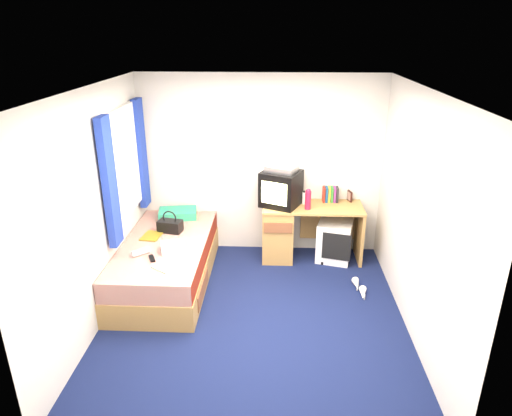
{
  "coord_description": "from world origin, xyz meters",
  "views": [
    {
      "loc": [
        0.22,
        -4.13,
        2.92
      ],
      "look_at": [
        -0.01,
        0.7,
        0.99
      ],
      "focal_mm": 32.0,
      "sensor_mm": 36.0,
      "label": 1
    }
  ],
  "objects_px": {
    "crt_tv": "(281,189)",
    "pink_water_bottle": "(308,200)",
    "colour_swatch_fan": "(160,269)",
    "picture_frame": "(350,196)",
    "bed": "(167,262)",
    "storage_cube": "(334,241)",
    "remote_control": "(152,258)",
    "vcr": "(281,169)",
    "water_bottle": "(141,252)",
    "magazine": "(152,236)",
    "aerosol_can": "(304,198)",
    "desk": "(291,229)",
    "towel": "(173,247)",
    "white_heels": "(360,289)",
    "handbag": "(170,226)",
    "pillow": "(178,214)"
  },
  "relations": [
    {
      "from": "water_bottle",
      "to": "remote_control",
      "type": "height_order",
      "value": "water_bottle"
    },
    {
      "from": "vcr",
      "to": "water_bottle",
      "type": "relative_size",
      "value": 1.87
    },
    {
      "from": "crt_tv",
      "to": "pink_water_bottle",
      "type": "height_order",
      "value": "crt_tv"
    },
    {
      "from": "pink_water_bottle",
      "to": "aerosol_can",
      "type": "bearing_deg",
      "value": 103.16
    },
    {
      "from": "colour_swatch_fan",
      "to": "picture_frame",
      "type": "bearing_deg",
      "value": 36.09
    },
    {
      "from": "bed",
      "to": "white_heels",
      "type": "relative_size",
      "value": 4.75
    },
    {
      "from": "pillow",
      "to": "aerosol_can",
      "type": "relative_size",
      "value": 3.04
    },
    {
      "from": "storage_cube",
      "to": "handbag",
      "type": "distance_m",
      "value": 2.16
    },
    {
      "from": "storage_cube",
      "to": "magazine",
      "type": "xyz_separation_m",
      "value": [
        -2.29,
        -0.55,
        0.28
      ]
    },
    {
      "from": "aerosol_can",
      "to": "towel",
      "type": "xyz_separation_m",
      "value": [
        -1.53,
        -1.02,
        -0.25
      ]
    },
    {
      "from": "crt_tv",
      "to": "remote_control",
      "type": "xyz_separation_m",
      "value": [
        -1.41,
        -1.17,
        -0.43
      ]
    },
    {
      "from": "water_bottle",
      "to": "remote_control",
      "type": "distance_m",
      "value": 0.18
    },
    {
      "from": "bed",
      "to": "pillow",
      "type": "distance_m",
      "value": 0.82
    },
    {
      "from": "picture_frame",
      "to": "remote_control",
      "type": "relative_size",
      "value": 0.88
    },
    {
      "from": "bed",
      "to": "water_bottle",
      "type": "distance_m",
      "value": 0.5
    },
    {
      "from": "crt_tv",
      "to": "remote_control",
      "type": "relative_size",
      "value": 3.69
    },
    {
      "from": "towel",
      "to": "white_heels",
      "type": "distance_m",
      "value": 2.24
    },
    {
      "from": "handbag",
      "to": "towel",
      "type": "height_order",
      "value": "handbag"
    },
    {
      "from": "pink_water_bottle",
      "to": "remote_control",
      "type": "relative_size",
      "value": 1.5
    },
    {
      "from": "vcr",
      "to": "towel",
      "type": "distance_m",
      "value": 1.69
    },
    {
      "from": "bed",
      "to": "picture_frame",
      "type": "height_order",
      "value": "picture_frame"
    },
    {
      "from": "vcr",
      "to": "bed",
      "type": "bearing_deg",
      "value": -127.54
    },
    {
      "from": "pink_water_bottle",
      "to": "towel",
      "type": "xyz_separation_m",
      "value": [
        -1.57,
        -0.84,
        -0.29
      ]
    },
    {
      "from": "vcr",
      "to": "towel",
      "type": "relative_size",
      "value": 1.4
    },
    {
      "from": "pillow",
      "to": "desk",
      "type": "xyz_separation_m",
      "value": [
        1.52,
        -0.02,
        -0.19
      ]
    },
    {
      "from": "bed",
      "to": "remote_control",
      "type": "bearing_deg",
      "value": -95.32
    },
    {
      "from": "pink_water_bottle",
      "to": "magazine",
      "type": "height_order",
      "value": "pink_water_bottle"
    },
    {
      "from": "storage_cube",
      "to": "pink_water_bottle",
      "type": "distance_m",
      "value": 0.72
    },
    {
      "from": "crt_tv",
      "to": "vcr",
      "type": "distance_m",
      "value": 0.26
    },
    {
      "from": "handbag",
      "to": "white_heels",
      "type": "bearing_deg",
      "value": 1.4
    },
    {
      "from": "aerosol_can",
      "to": "colour_swatch_fan",
      "type": "xyz_separation_m",
      "value": [
        -1.57,
        -1.46,
        -0.29
      ]
    },
    {
      "from": "pillow",
      "to": "pink_water_bottle",
      "type": "distance_m",
      "value": 1.75
    },
    {
      "from": "vcr",
      "to": "magazine",
      "type": "height_order",
      "value": "vcr"
    },
    {
      "from": "crt_tv",
      "to": "remote_control",
      "type": "bearing_deg",
      "value": -116.19
    },
    {
      "from": "pink_water_bottle",
      "to": "white_heels",
      "type": "distance_m",
      "value": 1.27
    },
    {
      "from": "storage_cube",
      "to": "water_bottle",
      "type": "relative_size",
      "value": 2.68
    },
    {
      "from": "magazine",
      "to": "water_bottle",
      "type": "relative_size",
      "value": 1.4
    },
    {
      "from": "desk",
      "to": "towel",
      "type": "relative_size",
      "value": 4.88
    },
    {
      "from": "storage_cube",
      "to": "magazine",
      "type": "distance_m",
      "value": 2.38
    },
    {
      "from": "crt_tv",
      "to": "picture_frame",
      "type": "height_order",
      "value": "crt_tv"
    },
    {
      "from": "towel",
      "to": "magazine",
      "type": "bearing_deg",
      "value": 133.12
    },
    {
      "from": "bed",
      "to": "storage_cube",
      "type": "relative_size",
      "value": 3.73
    },
    {
      "from": "colour_swatch_fan",
      "to": "white_heels",
      "type": "bearing_deg",
      "value": 13.49
    },
    {
      "from": "vcr",
      "to": "white_heels",
      "type": "xyz_separation_m",
      "value": [
        0.94,
        -0.88,
        -1.2
      ]
    },
    {
      "from": "desk",
      "to": "pink_water_bottle",
      "type": "height_order",
      "value": "pink_water_bottle"
    },
    {
      "from": "vcr",
      "to": "magazine",
      "type": "bearing_deg",
      "value": -134.95
    },
    {
      "from": "desk",
      "to": "handbag",
      "type": "height_order",
      "value": "handbag"
    },
    {
      "from": "desk",
      "to": "magazine",
      "type": "bearing_deg",
      "value": -160.83
    },
    {
      "from": "pillow",
      "to": "remote_control",
      "type": "relative_size",
      "value": 3.09
    },
    {
      "from": "remote_control",
      "to": "magazine",
      "type": "bearing_deg",
      "value": 80.4
    }
  ]
}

